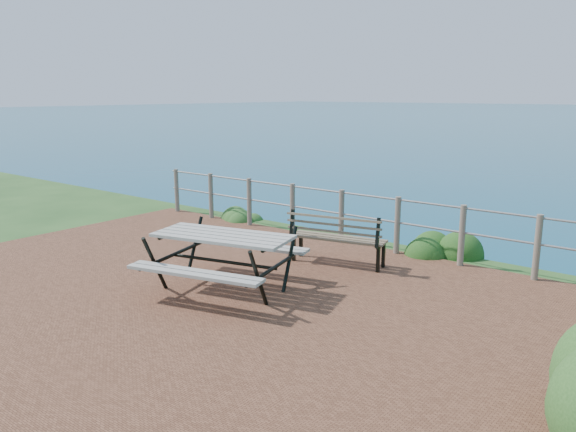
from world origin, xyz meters
name	(u,v)px	position (x,y,z in m)	size (l,w,h in m)	color
ground	(212,292)	(0.00, 0.00, 0.00)	(10.00, 7.00, 0.12)	brown
safety_railing	(341,214)	(0.00, 3.35, 0.57)	(9.40, 0.10, 1.00)	#6B5B4C
picnic_table	(223,256)	(0.10, 0.15, 0.52)	(2.06, 1.63, 0.81)	gray
park_bench	(338,230)	(0.69, 2.19, 0.58)	(1.62, 0.73, 0.88)	brown
shrub_lip_west	(243,220)	(-2.82, 3.70, 0.00)	(0.69, 0.69, 0.40)	#284F1D
shrub_lip_east	(442,255)	(1.81, 3.80, 0.00)	(0.87, 0.87, 0.64)	#164916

